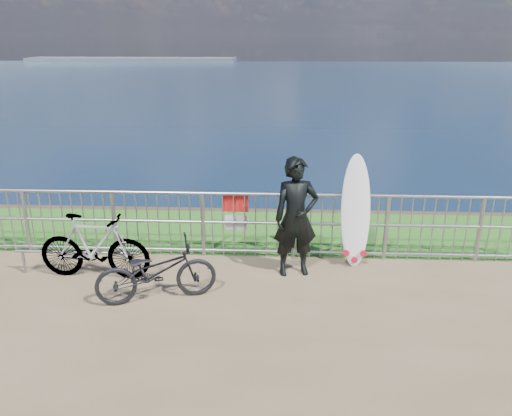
# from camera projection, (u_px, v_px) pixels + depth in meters

# --- Properties ---
(grass_strip) EXTENTS (120.00, 120.00, 0.00)m
(grass_strip) POSITION_uv_depth(u_px,v_px,m) (239.00, 231.00, 9.45)
(grass_strip) COLOR #276A1D
(grass_strip) RESTS_ON ground
(seascape) EXTENTS (260.00, 260.00, 5.00)m
(seascape) POSITION_uv_depth(u_px,v_px,m) (134.00, 62.00, 149.49)
(seascape) COLOR brown
(seascape) RESTS_ON ground
(railing) EXTENTS (10.06, 0.10, 1.13)m
(railing) POSITION_uv_depth(u_px,v_px,m) (234.00, 224.00, 8.23)
(railing) COLOR gray
(railing) RESTS_ON ground
(surfer) EXTENTS (0.75, 0.57, 1.85)m
(surfer) POSITION_uv_depth(u_px,v_px,m) (296.00, 217.00, 7.52)
(surfer) COLOR black
(surfer) RESTS_ON ground
(surfboard) EXTENTS (0.49, 0.44, 1.79)m
(surfboard) POSITION_uv_depth(u_px,v_px,m) (355.00, 215.00, 7.90)
(surfboard) COLOR white
(surfboard) RESTS_ON ground
(bicycle_near) EXTENTS (1.76, 1.06, 0.87)m
(bicycle_near) POSITION_uv_depth(u_px,v_px,m) (156.00, 271.00, 6.88)
(bicycle_near) COLOR black
(bicycle_near) RESTS_ON ground
(bicycle_far) EXTENTS (1.73, 0.56, 1.03)m
(bicycle_far) POSITION_uv_depth(u_px,v_px,m) (94.00, 246.00, 7.51)
(bicycle_far) COLOR black
(bicycle_far) RESTS_ON ground
(bike_rack) EXTENTS (1.92, 0.05, 0.40)m
(bike_rack) POSITION_uv_depth(u_px,v_px,m) (77.00, 255.00, 7.66)
(bike_rack) COLOR gray
(bike_rack) RESTS_ON ground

